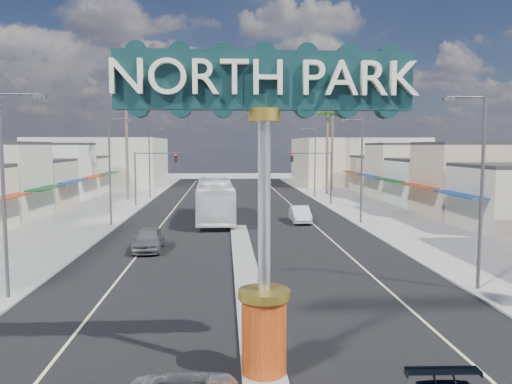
{
  "coord_description": "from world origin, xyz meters",
  "views": [
    {
      "loc": [
        -1.12,
        -11.93,
        6.73
      ],
      "look_at": [
        0.42,
        12.34,
        4.47
      ],
      "focal_mm": 35.0,
      "sensor_mm": 36.0,
      "label": 1
    }
  ],
  "objects": [
    {
      "name": "ground",
      "position": [
        0.0,
        30.0,
        0.0
      ],
      "size": [
        160.0,
        160.0,
        0.0
      ],
      "primitive_type": "plane",
      "color": "gray",
      "rests_on": "ground"
    },
    {
      "name": "road",
      "position": [
        0.0,
        30.0,
        0.01
      ],
      "size": [
        20.0,
        120.0,
        0.01
      ],
      "primitive_type": "cube",
      "color": "black",
      "rests_on": "ground"
    },
    {
      "name": "median_island",
      "position": [
        0.0,
        14.0,
        0.08
      ],
      "size": [
        1.3,
        30.0,
        0.16
      ],
      "primitive_type": "cube",
      "color": "gray",
      "rests_on": "ground"
    },
    {
      "name": "sidewalk_left",
      "position": [
        -14.0,
        30.0,
        0.06
      ],
      "size": [
        8.0,
        120.0,
        0.12
      ],
      "primitive_type": "cube",
      "color": "gray",
      "rests_on": "ground"
    },
    {
      "name": "sidewalk_right",
      "position": [
        14.0,
        30.0,
        0.06
      ],
      "size": [
        8.0,
        120.0,
        0.12
      ],
      "primitive_type": "cube",
      "color": "gray",
      "rests_on": "ground"
    },
    {
      "name": "storefront_row_left",
      "position": [
        -24.0,
        43.0,
        3.0
      ],
      "size": [
        12.0,
        42.0,
        6.0
      ],
      "primitive_type": "cube",
      "color": "beige",
      "rests_on": "ground"
    },
    {
      "name": "storefront_row_right",
      "position": [
        24.0,
        43.0,
        3.0
      ],
      "size": [
        12.0,
        42.0,
        6.0
      ],
      "primitive_type": "cube",
      "color": "#B7B29E",
      "rests_on": "ground"
    },
    {
      "name": "backdrop_far_left",
      "position": [
        -22.0,
        75.0,
        4.0
      ],
      "size": [
        20.0,
        20.0,
        8.0
      ],
      "primitive_type": "cube",
      "color": "#B7B29E",
      "rests_on": "ground"
    },
    {
      "name": "backdrop_far_right",
      "position": [
        22.0,
        75.0,
        4.0
      ],
      "size": [
        20.0,
        20.0,
        8.0
      ],
      "primitive_type": "cube",
      "color": "beige",
      "rests_on": "ground"
    },
    {
      "name": "gateway_sign",
      "position": [
        0.0,
        1.98,
        5.93
      ],
      "size": [
        8.2,
        1.5,
        9.15
      ],
      "color": "#B92F0E",
      "rests_on": "median_island"
    },
    {
      "name": "traffic_signal_left",
      "position": [
        -9.18,
        43.99,
        4.27
      ],
      "size": [
        5.09,
        0.45,
        6.0
      ],
      "color": "#47474C",
      "rests_on": "ground"
    },
    {
      "name": "traffic_signal_right",
      "position": [
        9.18,
        43.99,
        4.27
      ],
      "size": [
        5.09,
        0.45,
        6.0
      ],
      "color": "#47474C",
      "rests_on": "ground"
    },
    {
      "name": "streetlight_l_near",
      "position": [
        -10.43,
        10.0,
        5.07
      ],
      "size": [
        2.03,
        0.22,
        9.0
      ],
      "color": "#47474C",
      "rests_on": "ground"
    },
    {
      "name": "streetlight_l_mid",
      "position": [
        -10.43,
        30.0,
        5.07
      ],
      "size": [
        2.03,
        0.22,
        9.0
      ],
      "color": "#47474C",
      "rests_on": "ground"
    },
    {
      "name": "streetlight_l_far",
      "position": [
        -10.43,
        52.0,
        5.07
      ],
      "size": [
        2.03,
        0.22,
        9.0
      ],
      "color": "#47474C",
      "rests_on": "ground"
    },
    {
      "name": "streetlight_r_near",
      "position": [
        10.43,
        10.0,
        5.07
      ],
      "size": [
        2.03,
        0.22,
        9.0
      ],
      "color": "#47474C",
      "rests_on": "ground"
    },
    {
      "name": "streetlight_r_mid",
      "position": [
        10.43,
        30.0,
        5.07
      ],
      "size": [
        2.03,
        0.22,
        9.0
      ],
      "color": "#47474C",
      "rests_on": "ground"
    },
    {
      "name": "streetlight_r_far",
      "position": [
        10.43,
        52.0,
        5.07
      ],
      "size": [
        2.03,
        0.22,
        9.0
      ],
      "color": "#47474C",
      "rests_on": "ground"
    },
    {
      "name": "palm_left_far",
      "position": [
        -13.0,
        50.0,
        11.5
      ],
      "size": [
        2.6,
        2.6,
        13.1
      ],
      "color": "brown",
      "rests_on": "ground"
    },
    {
      "name": "palm_right_mid",
      "position": [
        13.0,
        56.0,
        10.6
      ],
      "size": [
        2.6,
        2.6,
        12.1
      ],
      "color": "brown",
      "rests_on": "ground"
    },
    {
      "name": "palm_right_far",
      "position": [
        15.0,
        62.0,
        12.39
      ],
      "size": [
        2.6,
        2.6,
        14.1
      ],
      "color": "brown",
      "rests_on": "ground"
    },
    {
      "name": "car_parked_left",
      "position": [
        -6.0,
        20.0,
        0.75
      ],
      "size": [
        1.83,
        4.4,
        1.49
      ],
      "primitive_type": "imported",
      "rotation": [
        0.0,
        0.0,
        0.02
      ],
      "color": "slate",
      "rests_on": "ground"
    },
    {
      "name": "car_parked_right",
      "position": [
        5.5,
        31.16,
        0.72
      ],
      "size": [
        1.58,
        4.41,
        1.45
      ],
      "primitive_type": "imported",
      "rotation": [
        0.0,
        0.0,
        -0.01
      ],
      "color": "silver",
      "rests_on": "ground"
    },
    {
      "name": "city_bus",
      "position": [
        -2.0,
        32.93,
        1.86
      ],
      "size": [
        3.55,
        13.48,
        3.73
      ],
      "primitive_type": "imported",
      "rotation": [
        0.0,
        0.0,
        0.03
      ],
      "color": "white",
      "rests_on": "ground"
    }
  ]
}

